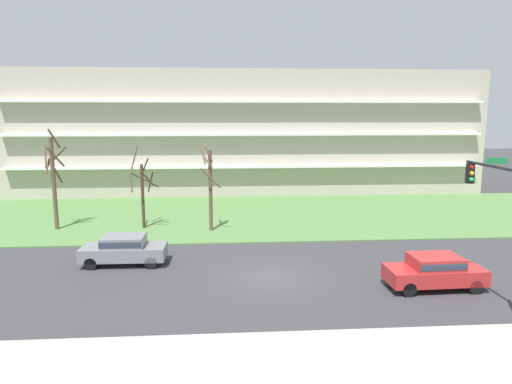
% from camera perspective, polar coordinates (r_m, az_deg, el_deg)
% --- Properties ---
extents(ground, '(160.00, 160.00, 0.00)m').
position_cam_1_polar(ground, '(22.98, 1.89, -10.54)').
color(ground, '#38383A').
extents(sidewalk_curb_near, '(80.00, 4.00, 0.15)m').
position_cam_1_polar(sidewalk_curb_near, '(15.74, 5.09, -20.37)').
color(sidewalk_curb_near, '#ADA89E').
rests_on(sidewalk_curb_near, ground).
extents(grass_lawn_strip, '(80.00, 16.00, 0.08)m').
position_cam_1_polar(grass_lawn_strip, '(36.38, -0.37, -2.84)').
color(grass_lawn_strip, '#547F42').
rests_on(grass_lawn_strip, ground).
extents(apartment_building, '(46.68, 11.79, 12.09)m').
position_cam_1_polar(apartment_building, '(48.94, -1.39, 7.50)').
color(apartment_building, '#B2A899').
rests_on(apartment_building, ground).
extents(tree_far_left, '(1.65, 1.66, 6.98)m').
position_cam_1_polar(tree_far_left, '(34.02, -23.87, 1.55)').
color(tree_far_left, brown).
rests_on(tree_far_left, ground).
extents(tree_left, '(2.16, 2.09, 5.73)m').
position_cam_1_polar(tree_left, '(32.52, -13.93, 0.22)').
color(tree_left, '#423023').
rests_on(tree_left, ground).
extents(tree_center, '(1.43, 1.10, 5.99)m').
position_cam_1_polar(tree_center, '(30.94, -5.74, 0.65)').
color(tree_center, brown).
rests_on(tree_center, ground).
extents(sedan_gray_near_left, '(4.43, 1.87, 1.57)m').
position_cam_1_polar(sedan_gray_near_left, '(25.54, -16.11, -6.78)').
color(sedan_gray_near_left, slate).
rests_on(sedan_gray_near_left, ground).
extents(sedan_red_center_left, '(4.45, 1.93, 1.57)m').
position_cam_1_polar(sedan_red_center_left, '(22.80, 21.34, -9.07)').
color(sedan_red_center_left, '#B22828').
rests_on(sedan_red_center_left, ground).
extents(traffic_signal_mast, '(0.90, 5.05, 6.24)m').
position_cam_1_polar(traffic_signal_mast, '(20.16, 28.92, -2.07)').
color(traffic_signal_mast, black).
rests_on(traffic_signal_mast, ground).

